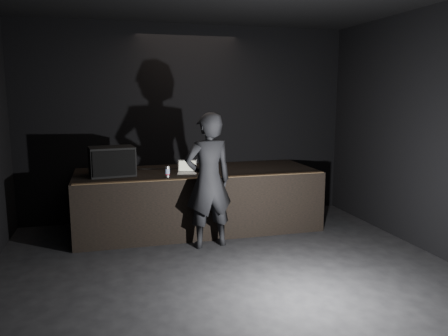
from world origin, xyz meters
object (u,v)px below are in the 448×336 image
person (208,181)px  laptop (187,170)px  stage_monitor (112,161)px  beer_can (167,172)px  stage_riser (197,199)px

person → laptop: bearing=-84.9°
stage_monitor → beer_can: bearing=-31.6°
stage_monitor → beer_can: size_ratio=4.22×
stage_riser → laptop: size_ratio=11.03×
stage_monitor → laptop: 1.19m
laptop → beer_can: size_ratio=2.07×
stage_riser → beer_can: size_ratio=22.84×
stage_riser → person: bearing=-91.3°
stage_riser → stage_monitor: stage_monitor is taller
stage_monitor → person: (1.36, -0.83, -0.22)m
laptop → person: 0.74m
stage_monitor → stage_riser: bearing=-2.1°
beer_can → person: size_ratio=0.09×
beer_can → person: bearing=-40.1°
laptop → person: person is taller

